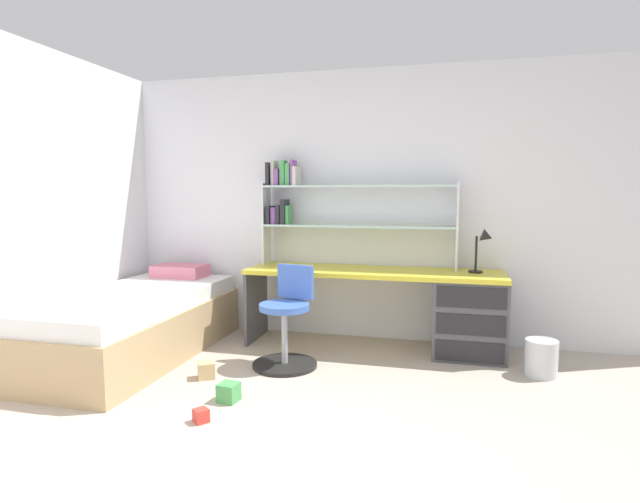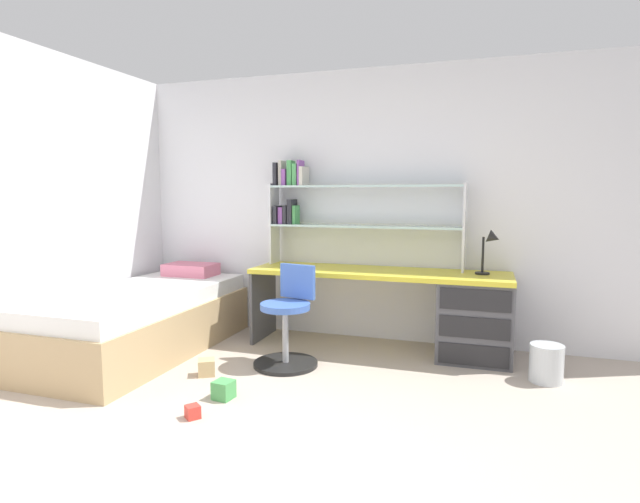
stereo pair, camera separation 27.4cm
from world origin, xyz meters
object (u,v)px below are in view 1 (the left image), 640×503
at_px(bookshelf_hutch, 329,204).
at_px(waste_bin, 541,358).
at_px(bed_platform, 134,324).
at_px(desk_lamp, 484,244).
at_px(toy_block_natural_1, 206,370).
at_px(desk, 442,308).
at_px(toy_block_green_2, 229,392).
at_px(swivel_chair, 286,327).
at_px(toy_block_red_0, 201,416).

bearing_deg(bookshelf_hutch, waste_bin, -17.96).
relative_size(bookshelf_hutch, bed_platform, 0.86).
bearing_deg(bookshelf_hutch, desk_lamp, -6.21).
height_order(desk_lamp, toy_block_natural_1, desk_lamp).
distance_m(desk, desk_lamp, 0.65).
height_order(bookshelf_hutch, toy_block_green_2, bookshelf_hutch).
relative_size(desk, bed_platform, 1.08).
distance_m(desk_lamp, bed_platform, 3.05).
bearing_deg(toy_block_natural_1, swivel_chair, 40.14).
relative_size(bookshelf_hutch, toy_block_natural_1, 14.59).
xyz_separation_m(desk, waste_bin, (0.74, -0.40, -0.26)).
distance_m(bookshelf_hutch, bed_platform, 2.02).
distance_m(desk, bookshelf_hutch, 1.39).
bearing_deg(waste_bin, swivel_chair, -172.73).
bearing_deg(desk_lamp, desk, -174.02).
height_order(bookshelf_hutch, bed_platform, bookshelf_hutch).
distance_m(desk_lamp, toy_block_green_2, 2.41).
bearing_deg(desk_lamp, bed_platform, -165.16).
bearing_deg(swivel_chair, desk, 28.17).
bearing_deg(bed_platform, waste_bin, 5.71).
xyz_separation_m(bookshelf_hutch, toy_block_natural_1, (-0.65, -1.26, -1.22)).
xyz_separation_m(bookshelf_hutch, swivel_chair, (-0.15, -0.83, -0.96)).
bearing_deg(bed_platform, toy_block_red_0, -41.71).
xyz_separation_m(swivel_chair, bed_platform, (-1.34, -0.08, -0.04)).
bearing_deg(toy_block_red_0, bookshelf_hutch, 80.03).
xyz_separation_m(desk_lamp, toy_block_natural_1, (-2.04, -1.10, -0.90)).
xyz_separation_m(desk, swivel_chair, (-1.21, -0.65, -0.08)).
bearing_deg(bed_platform, desk, 15.94).
distance_m(waste_bin, toy_block_green_2, 2.35).
distance_m(bed_platform, waste_bin, 3.31).
relative_size(desk, toy_block_green_2, 18.23).
height_order(bed_platform, toy_block_green_2, bed_platform).
bearing_deg(toy_block_natural_1, desk, 32.03).
height_order(swivel_chair, toy_block_green_2, swivel_chair).
distance_m(bed_platform, toy_block_green_2, 1.39).
bearing_deg(toy_block_green_2, waste_bin, 25.93).
relative_size(desk, toy_block_natural_1, 18.28).
distance_m(desk, toy_block_natural_1, 2.05).
relative_size(bookshelf_hutch, toy_block_green_2, 14.55).
height_order(desk, waste_bin, desk).
height_order(desk_lamp, toy_block_red_0, desk_lamp).
bearing_deg(toy_block_green_2, bookshelf_hutch, 79.21).
bearing_deg(toy_block_natural_1, toy_block_green_2, -45.87).
bearing_deg(toy_block_red_0, waste_bin, 32.27).
height_order(desk, toy_block_red_0, desk).
distance_m(desk, waste_bin, 0.88).
relative_size(desk_lamp, waste_bin, 1.37).
distance_m(bed_platform, toy_block_natural_1, 0.93).
bearing_deg(toy_block_green_2, desk, 46.20).
bearing_deg(waste_bin, toy_block_green_2, -154.07).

